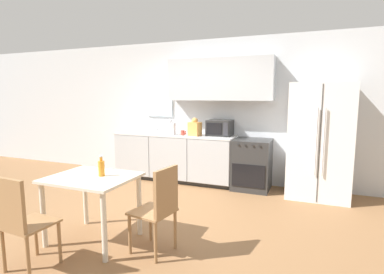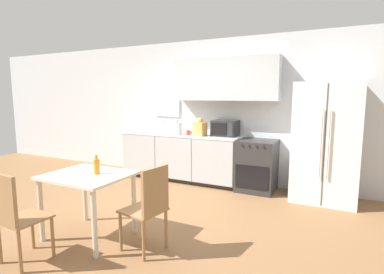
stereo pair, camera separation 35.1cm
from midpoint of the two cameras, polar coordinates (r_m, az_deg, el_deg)
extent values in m
plane|color=olive|center=(4.38, -10.45, -14.30)|extent=(12.00, 12.00, 0.00)
cube|color=silver|center=(5.90, -0.06, 5.02)|extent=(12.00, 0.06, 2.70)
cube|color=silver|center=(6.24, -7.80, 7.76)|extent=(0.57, 0.04, 0.84)
cube|color=#B2B7BC|center=(5.57, 3.48, 10.90)|extent=(1.95, 0.32, 0.76)
cube|color=#333333|center=(6.00, -4.86, -7.66)|extent=(2.37, 0.55, 0.08)
cube|color=#B2B7BC|center=(5.87, -5.04, -3.58)|extent=(2.37, 0.61, 0.80)
cube|color=#B2B7BC|center=(6.01, -13.12, -3.49)|extent=(0.77, 0.01, 0.78)
cube|color=#B2B7BC|center=(5.60, -6.48, -4.16)|extent=(0.77, 0.01, 0.78)
cube|color=#B2B7BC|center=(5.28, 1.10, -4.85)|extent=(0.77, 0.01, 0.78)
cube|color=silver|center=(5.80, -5.09, 0.45)|extent=(2.39, 0.63, 0.03)
cube|color=#2D2D2D|center=(5.37, 9.52, -5.16)|extent=(0.64, 0.63, 0.89)
cube|color=black|center=(5.10, 8.70, -7.38)|extent=(0.56, 0.01, 0.39)
cylinder|color=#262626|center=(5.03, 6.83, -1.44)|extent=(0.03, 0.02, 0.03)
cylinder|color=#262626|center=(5.00, 8.10, -1.52)|extent=(0.03, 0.02, 0.03)
cylinder|color=#262626|center=(4.97, 9.53, -1.60)|extent=(0.03, 0.02, 0.03)
cylinder|color=#262626|center=(4.95, 10.82, -1.67)|extent=(0.03, 0.02, 0.03)
cube|color=white|center=(5.13, 21.30, -0.74)|extent=(0.95, 0.70, 1.85)
cube|color=#3F3F3F|center=(4.78, 21.24, -1.33)|extent=(0.01, 0.01, 1.79)
cylinder|color=silver|center=(4.75, 20.66, -0.90)|extent=(0.02, 0.02, 1.02)
cylinder|color=silver|center=(4.75, 21.86, -0.97)|extent=(0.02, 0.02, 1.02)
cube|color=#B7BABC|center=(6.03, -9.06, 0.88)|extent=(0.56, 0.40, 0.02)
cylinder|color=silver|center=(6.15, -8.30, 2.16)|extent=(0.02, 0.02, 0.22)
cylinder|color=silver|center=(6.08, -8.65, 3.04)|extent=(0.02, 0.14, 0.02)
cube|color=#282828|center=(5.53, 3.54, 1.75)|extent=(0.44, 0.37, 0.29)
cube|color=black|center=(5.36, 2.35, 1.58)|extent=(0.28, 0.01, 0.21)
cube|color=#2D2D33|center=(5.29, 4.53, 1.48)|extent=(0.09, 0.01, 0.23)
cylinder|color=#BF4C3F|center=(5.58, -3.63, 0.81)|extent=(0.08, 0.08, 0.10)
torus|color=#BF4C3F|center=(5.55, -3.07, 0.83)|extent=(0.02, 0.07, 0.07)
cube|color=#DB994C|center=(5.50, -1.29, 1.54)|extent=(0.24, 0.21, 0.25)
sphere|color=#DB994C|center=(5.49, -1.30, 3.11)|extent=(0.13, 0.13, 0.12)
cube|color=white|center=(5.70, -6.00, 1.56)|extent=(0.21, 0.19, 0.22)
sphere|color=white|center=(5.68, -6.02, 2.91)|extent=(0.12, 0.12, 0.10)
cube|color=beige|center=(3.60, -21.23, -7.26)|extent=(0.92, 0.77, 0.03)
cylinder|color=beige|center=(3.79, -28.93, -12.94)|extent=(0.06, 0.06, 0.72)
cylinder|color=beige|center=(3.24, -19.53, -15.95)|extent=(0.06, 0.06, 0.72)
cylinder|color=beige|center=(4.20, -21.99, -10.52)|extent=(0.06, 0.06, 0.72)
cylinder|color=beige|center=(3.71, -12.77, -12.58)|extent=(0.06, 0.06, 0.72)
cube|color=#997047|center=(3.41, -31.13, -14.06)|extent=(0.42, 0.42, 0.02)
cube|color=#997047|center=(3.23, -34.16, -10.71)|extent=(0.37, 0.05, 0.48)
cylinder|color=#997047|center=(3.71, -30.15, -15.95)|extent=(0.03, 0.03, 0.43)
cylinder|color=#997047|center=(3.45, -26.75, -17.51)|extent=(0.03, 0.03, 0.43)
cylinder|color=#997047|center=(3.55, -34.85, -17.42)|extent=(0.03, 0.03, 0.43)
cylinder|color=#997047|center=(3.28, -31.66, -19.25)|extent=(0.03, 0.03, 0.43)
cube|color=#997047|center=(3.28, -10.68, -13.83)|extent=(0.46, 0.46, 0.02)
cube|color=#997047|center=(3.08, -8.25, -10.26)|extent=(0.10, 0.37, 0.48)
cylinder|color=#997047|center=(3.37, -14.86, -17.53)|extent=(0.03, 0.03, 0.43)
cylinder|color=#997047|center=(3.59, -10.79, -15.77)|extent=(0.03, 0.03, 0.43)
cylinder|color=#997047|center=(3.16, -10.33, -19.24)|extent=(0.03, 0.03, 0.43)
cylinder|color=#997047|center=(3.39, -6.33, -17.16)|extent=(0.03, 0.03, 0.43)
cylinder|color=orange|center=(3.56, -19.62, -5.71)|extent=(0.07, 0.07, 0.17)
cylinder|color=orange|center=(3.53, -19.70, -3.99)|extent=(0.03, 0.03, 0.05)
cylinder|color=white|center=(3.53, -19.72, -3.46)|extent=(0.04, 0.04, 0.02)
camera|label=1|loc=(0.18, -92.31, -0.32)|focal=28.00mm
camera|label=2|loc=(0.18, 87.69, 0.32)|focal=28.00mm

